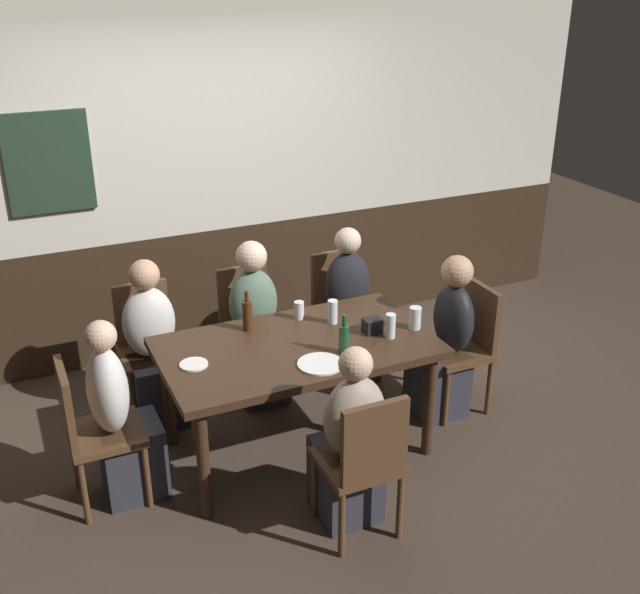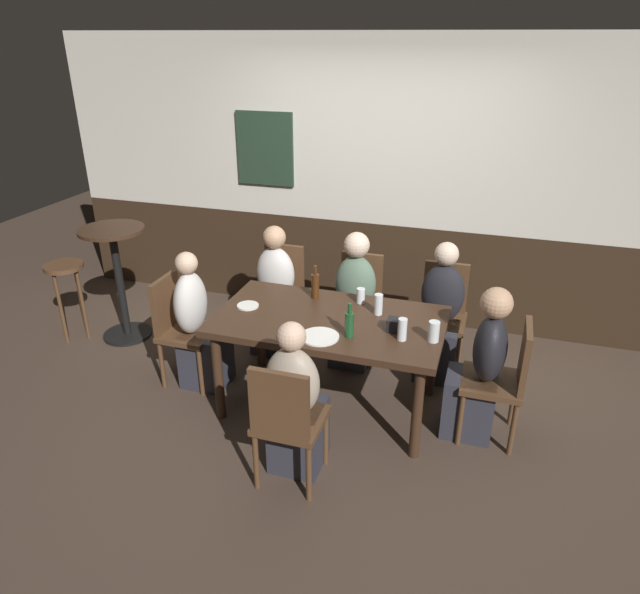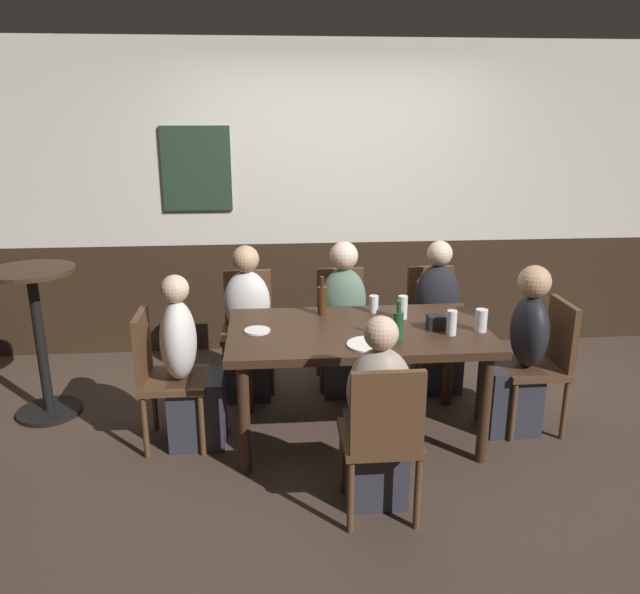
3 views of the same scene
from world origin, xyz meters
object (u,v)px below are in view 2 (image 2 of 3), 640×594
at_px(person_mid_near, 296,409).
at_px(bar_stool, 66,280).
at_px(person_left_far, 274,299).
at_px(highball_clear, 378,306).
at_px(chair_mid_near, 286,418).
at_px(chair_mid_far, 358,299).
at_px(person_head_east, 479,374).
at_px(tumbler_short, 402,330).
at_px(person_mid_far, 354,308).
at_px(person_right_far, 440,321).
at_px(condiment_caddy, 395,325).
at_px(side_bar_table, 119,275).
at_px(beer_bottle_green, 349,324).
at_px(chair_left_far, 281,289).
at_px(pint_glass_amber, 361,297).
at_px(chair_head_east, 504,376).
at_px(plate_white_large, 320,337).
at_px(beer_glass_tall, 434,333).
at_px(person_head_west, 199,331).
at_px(chair_head_west, 180,324).
at_px(dining_table, 329,328).
at_px(plate_white_small, 248,306).
at_px(chair_right_far, 442,310).

height_order(person_mid_near, bar_stool, person_mid_near).
height_order(person_left_far, highball_clear, person_left_far).
distance_m(chair_mid_near, person_left_far, 1.74).
relative_size(chair_mid_far, bar_stool, 1.22).
relative_size(person_head_east, tumbler_short, 7.31).
relative_size(chair_mid_far, person_mid_far, 0.78).
xyz_separation_m(person_right_far, condiment_caddy, (-0.23, -0.76, 0.31)).
bearing_deg(side_bar_table, beer_bottle_green, -16.75).
distance_m(chair_left_far, tumbler_short, 1.66).
bearing_deg(person_left_far, chair_mid_far, 12.89).
distance_m(tumbler_short, pint_glass_amber, 0.61).
xyz_separation_m(highball_clear, beer_bottle_green, (-0.11, -0.39, 0.03)).
bearing_deg(bar_stool, chair_head_east, -4.96).
xyz_separation_m(person_left_far, plate_white_large, (0.73, -1.00, 0.27)).
bearing_deg(highball_clear, beer_bottle_green, -106.10).
height_order(person_left_far, tumbler_short, person_left_far).
height_order(chair_mid_far, beer_glass_tall, beer_glass_tall).
height_order(person_head_west, person_mid_near, person_head_west).
height_order(chair_head_west, chair_head_east, same).
bearing_deg(beer_glass_tall, chair_mid_near, -134.22).
height_order(person_left_far, beer_bottle_green, person_left_far).
distance_m(dining_table, pint_glass_amber, 0.37).
height_order(chair_mid_near, beer_bottle_green, beer_bottle_green).
height_order(person_mid_far, condiment_caddy, person_mid_far).
height_order(chair_mid_near, beer_glass_tall, beer_glass_tall).
xyz_separation_m(chair_head_east, side_bar_table, (-3.34, 0.48, 0.12)).
xyz_separation_m(chair_head_east, person_left_far, (-1.94, 0.71, -0.02)).
distance_m(dining_table, condiment_caddy, 0.50).
xyz_separation_m(chair_left_far, plate_white_small, (0.08, -0.88, 0.25)).
bearing_deg(dining_table, side_bar_table, 167.22).
bearing_deg(condiment_caddy, person_right_far, 73.10).
relative_size(dining_table, person_right_far, 1.44).
bearing_deg(condiment_caddy, chair_right_far, 75.95).
bearing_deg(person_right_far, bar_stool, -173.30).
relative_size(chair_mid_near, bar_stool, 1.22).
relative_size(person_head_west, person_right_far, 0.99).
distance_m(chair_mid_near, chair_head_east, 1.51).
relative_size(tumbler_short, plate_white_large, 0.59).
height_order(person_right_far, beer_glass_tall, person_right_far).
xyz_separation_m(chair_mid_near, plate_white_large, (0.02, 0.59, 0.25)).
distance_m(chair_head_east, person_mid_near, 1.42).
xyz_separation_m(person_left_far, plate_white_small, (0.08, -0.71, 0.27)).
xyz_separation_m(chair_head_west, chair_right_far, (1.94, 0.88, 0.00)).
bearing_deg(person_mid_near, person_head_west, 146.19).
relative_size(chair_mid_near, tumbler_short, 5.73).
bearing_deg(dining_table, chair_mid_near, -90.00).
bearing_deg(beer_bottle_green, chair_right_far, 65.07).
distance_m(chair_left_far, beer_glass_tall, 1.79).
xyz_separation_m(chair_head_east, bar_stool, (-3.79, 0.33, 0.07)).
height_order(dining_table, person_mid_far, person_mid_far).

